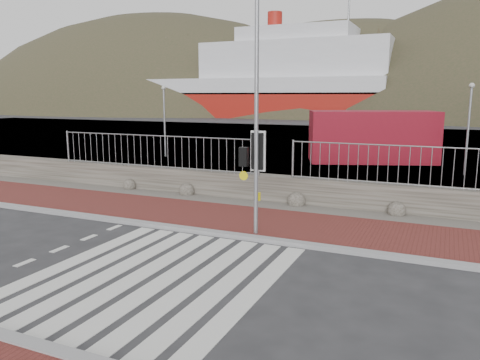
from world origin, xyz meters
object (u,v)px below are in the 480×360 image
at_px(ferry, 259,85).
at_px(shipping_container, 372,136).
at_px(streetlight, 261,57).
at_px(traffic_signal_far, 255,160).

bearing_deg(ferry, shipping_container, -62.07).
bearing_deg(shipping_container, streetlight, -122.44).
xyz_separation_m(streetlight, shipping_container, (2.35, 10.59, -3.52)).
bearing_deg(traffic_signal_far, shipping_container, -93.21).
bearing_deg(shipping_container, traffic_signal_far, -112.24).
relative_size(traffic_signal_far, streetlight, 0.31).
bearing_deg(streetlight, traffic_signal_far, -84.22).
bearing_deg(traffic_signal_far, ferry, -69.39).
relative_size(ferry, shipping_container, 7.59).
bearing_deg(streetlight, shipping_container, 63.37).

